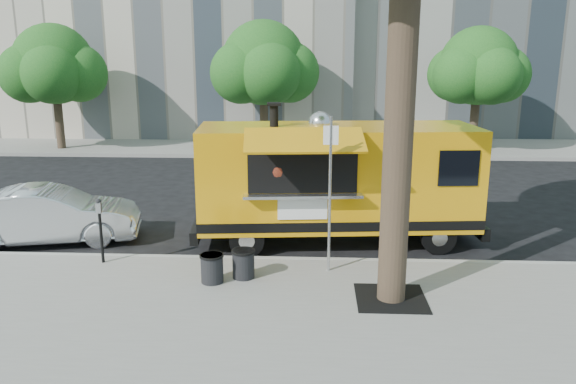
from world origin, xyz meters
name	(u,v)px	position (x,y,z in m)	size (l,w,h in m)	color
ground	(258,249)	(0.00, 0.00, 0.00)	(120.00, 120.00, 0.00)	black
sidewalk	(231,332)	(0.00, -4.00, 0.07)	(60.00, 6.00, 0.15)	gray
curb	(253,261)	(0.00, -0.93, 0.07)	(60.00, 0.14, 0.16)	#999993
far_sidewalk	(288,147)	(0.00, 13.50, 0.07)	(60.00, 5.00, 0.15)	gray
tree_well	(391,298)	(2.60, -2.80, 0.15)	(1.20, 1.20, 0.02)	black
far_tree_a	(54,64)	(-10.00, 12.30, 3.78)	(3.42, 3.42, 5.36)	#33261C
far_tree_b	(263,63)	(-1.00, 12.70, 3.83)	(3.60, 3.60, 5.50)	#33261C
far_tree_c	(478,66)	(8.00, 12.40, 3.72)	(3.24, 3.24, 5.21)	#33261C
sign_post	(330,186)	(1.55, -1.55, 1.85)	(0.28, 0.06, 3.00)	silver
parking_meter	(100,223)	(-3.00, -1.35, 0.98)	(0.11, 0.11, 1.33)	black
food_truck	(336,179)	(1.74, 0.57, 1.50)	(6.64, 3.43, 3.19)	orange
sedan	(50,215)	(-4.80, 0.22, 0.65)	(1.38, 3.95, 1.30)	silver
trash_bin_left	(212,267)	(-0.61, -2.24, 0.44)	(0.45, 0.45, 0.54)	black
trash_bin_right	(243,263)	(-0.06, -1.99, 0.44)	(0.45, 0.45, 0.54)	black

